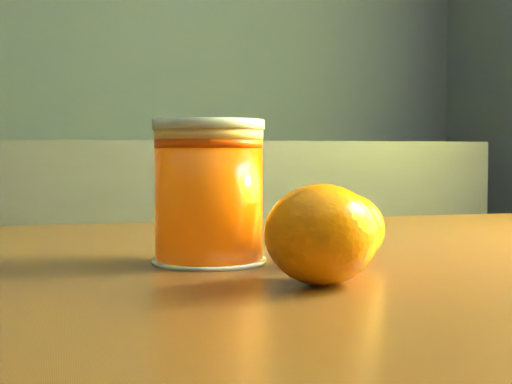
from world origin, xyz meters
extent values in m
cube|color=brown|center=(0.82, 0.02, 0.76)|extent=(1.09, 0.80, 0.04)
cylinder|color=#E95404|center=(0.69, 0.02, 0.83)|extent=(0.09, 0.09, 0.10)
cylinder|color=#FFC068|center=(0.69, 0.02, 0.88)|extent=(0.09, 0.09, 0.01)
cylinder|color=silver|center=(0.69, 0.02, 0.89)|extent=(0.09, 0.09, 0.01)
ellipsoid|color=orange|center=(0.75, -0.10, 0.81)|extent=(0.09, 0.09, 0.07)
ellipsoid|color=orange|center=(0.79, -0.02, 0.81)|extent=(0.08, 0.08, 0.06)
camera|label=1|loc=(0.62, -0.55, 0.87)|focal=50.00mm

